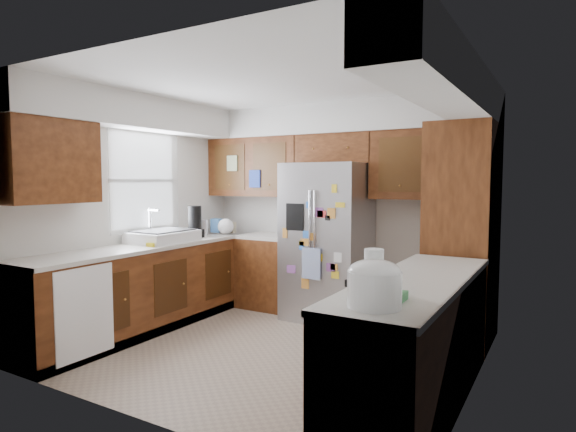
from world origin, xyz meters
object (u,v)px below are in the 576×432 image
object	(u,v)px
rice_cooker	(374,282)
paper_towel	(374,271)
pantry	(462,234)
fridge	(327,241)

from	to	relation	value
rice_cooker	paper_towel	xyz separation A→B (m)	(-0.12, 0.33, -0.00)
paper_towel	rice_cooker	bearing A→B (deg)	-69.37
pantry	fridge	distance (m)	1.51
pantry	rice_cooker	bearing A→B (deg)	-90.01
fridge	paper_towel	bearing A→B (deg)	-58.22
rice_cooker	pantry	bearing A→B (deg)	89.99
pantry	rice_cooker	distance (m)	2.50
pantry	paper_towel	size ratio (longest dim) A/B	8.03
pantry	rice_cooker	xyz separation A→B (m)	(-0.00, -2.50, -0.02)
pantry	paper_towel	distance (m)	2.17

